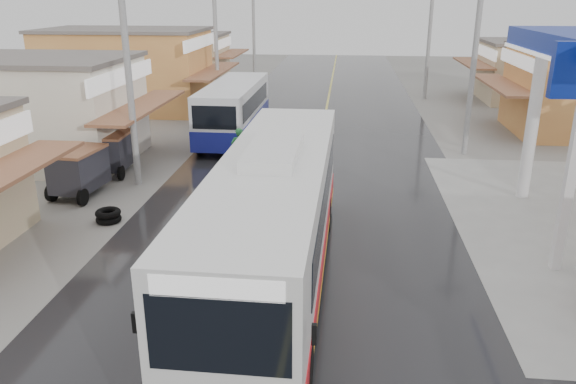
% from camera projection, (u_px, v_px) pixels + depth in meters
% --- Properties ---
extents(ground, '(120.00, 120.00, 0.00)m').
position_uv_depth(ground, '(288.00, 312.00, 13.61)').
color(ground, slate).
rests_on(ground, ground).
extents(road, '(12.00, 90.00, 0.02)m').
position_uv_depth(road, '(319.00, 150.00, 27.67)').
color(road, black).
rests_on(road, ground).
extents(centre_line, '(0.15, 90.00, 0.01)m').
position_uv_depth(centre_line, '(319.00, 150.00, 27.66)').
color(centre_line, '#D8CC4C').
rests_on(centre_line, road).
extents(shopfronts_left, '(11.00, 44.00, 5.20)m').
position_uv_depth(shopfronts_left, '(92.00, 130.00, 31.72)').
color(shopfronts_left, tan).
rests_on(shopfronts_left, ground).
extents(utility_poles_left, '(1.60, 50.00, 8.00)m').
position_uv_depth(utility_poles_left, '(186.00, 141.00, 29.27)').
color(utility_poles_left, gray).
rests_on(utility_poles_left, ground).
extents(utility_poles_right, '(1.60, 36.00, 8.00)m').
position_uv_depth(utility_poles_right, '(464.00, 154.00, 27.01)').
color(utility_poles_right, gray).
rests_on(utility_poles_right, ground).
extents(coach_bus, '(2.90, 12.30, 3.83)m').
position_uv_depth(coach_bus, '(275.00, 220.00, 14.28)').
color(coach_bus, silver).
rests_on(coach_bus, road).
extents(second_bus, '(2.46, 8.78, 2.90)m').
position_uv_depth(second_bus, '(234.00, 110.00, 29.29)').
color(second_bus, silver).
rests_on(second_bus, road).
extents(cyclist, '(1.04, 2.18, 2.26)m').
position_uv_depth(cyclist, '(241.00, 163.00, 22.94)').
color(cyclist, black).
rests_on(cyclist, ground).
extents(tricycle_near, '(1.79, 2.52, 1.82)m').
position_uv_depth(tricycle_near, '(78.00, 170.00, 21.11)').
color(tricycle_near, '#26262D').
rests_on(tricycle_near, ground).
extents(tricycle_far, '(1.61, 2.31, 1.76)m').
position_uv_depth(tricycle_far, '(112.00, 151.00, 23.79)').
color(tricycle_far, '#26262D').
rests_on(tricycle_far, ground).
extents(tyre_stack, '(0.85, 0.85, 0.44)m').
position_uv_depth(tyre_stack, '(108.00, 216.00, 18.92)').
color(tyre_stack, black).
rests_on(tyre_stack, ground).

